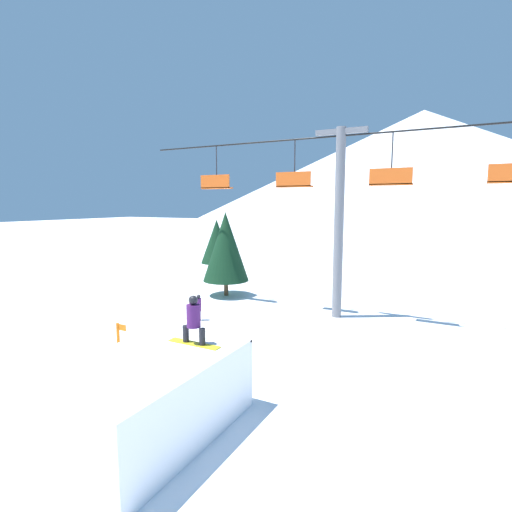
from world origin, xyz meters
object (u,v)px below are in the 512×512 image
at_px(trail_marker, 119,346).
at_px(distant_skier, 199,306).
at_px(snow_ramp, 150,397).
at_px(snowboarder, 194,320).
at_px(pine_tree_near, 226,247).

relative_size(trail_marker, distant_skier, 1.35).
relative_size(snow_ramp, distant_skier, 3.79).
bearing_deg(snowboarder, trail_marker, 166.81).
height_order(snow_ramp, trail_marker, snow_ramp).
xyz_separation_m(trail_marker, distant_skier, (-1.19, 5.95, -0.22)).
xyz_separation_m(snow_ramp, distant_skier, (-4.51, 8.12, -0.26)).
bearing_deg(trail_marker, snow_ramp, -33.13).
bearing_deg(distant_skier, snow_ramp, -60.95).
height_order(snowboarder, pine_tree_near, pine_tree_near).
bearing_deg(pine_tree_near, distant_skier, -72.10).
xyz_separation_m(snowboarder, trail_marker, (-3.65, 0.86, -1.60)).
xyz_separation_m(snow_ramp, pine_tree_near, (-6.09, 13.01, 2.00)).
distance_m(snow_ramp, trail_marker, 3.96).
distance_m(snowboarder, trail_marker, 4.08).
bearing_deg(pine_tree_near, trail_marker, -75.67).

